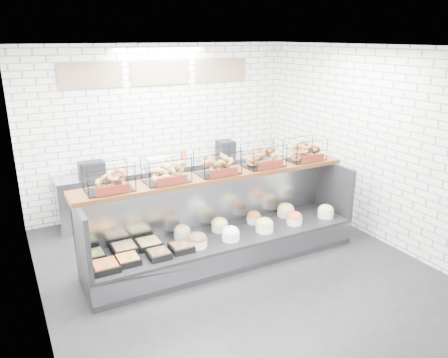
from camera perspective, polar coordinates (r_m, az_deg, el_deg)
ground at (r=6.28m, az=1.43°, el=-11.61°), size 5.50×5.50×0.00m
room_shell at (r=6.07m, az=-1.22°, el=8.13°), size 5.02×5.51×3.01m
display_case at (r=6.38m, az=-0.15°, el=-7.70°), size 4.00×0.90×1.20m
bagel_shelf at (r=6.15m, az=-0.87°, el=1.80°), size 4.10×0.50×0.40m
prep_counter at (r=8.10m, az=-7.00°, el=-1.02°), size 4.00×0.60×1.20m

